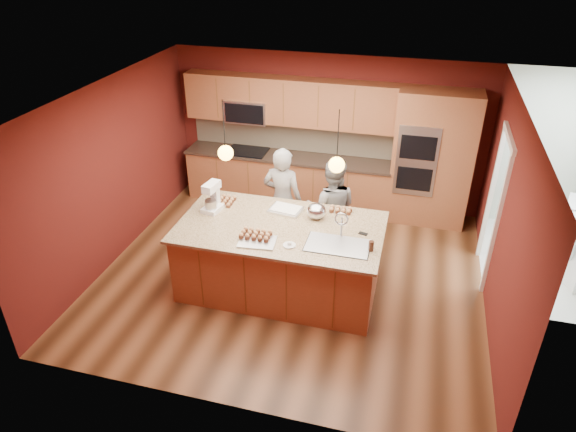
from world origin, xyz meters
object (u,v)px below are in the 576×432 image
(person_left, at_px, (283,200))
(person_right, at_px, (331,209))
(island, at_px, (282,257))
(stand_mixer, at_px, (212,199))
(mixing_bowl, at_px, (316,211))

(person_left, xyz_separation_m, person_right, (0.76, 0.00, -0.06))
(island, distance_m, stand_mixer, 1.27)
(person_left, xyz_separation_m, mixing_bowl, (0.67, -0.69, 0.27))
(island, xyz_separation_m, stand_mixer, (-1.06, 0.18, 0.68))
(island, xyz_separation_m, mixing_bowl, (0.41, 0.34, 0.61))
(person_right, relative_size, stand_mixer, 3.76)
(person_left, bearing_deg, island, 109.12)
(island, height_order, stand_mixer, stand_mixer)
(island, xyz_separation_m, person_right, (0.50, 1.03, 0.28))
(island, bearing_deg, person_left, 104.53)
(person_right, height_order, stand_mixer, person_right)
(mixing_bowl, bearing_deg, person_right, 82.37)
(person_left, bearing_deg, person_right, -175.42)
(island, height_order, person_right, person_right)
(person_left, relative_size, person_right, 1.07)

